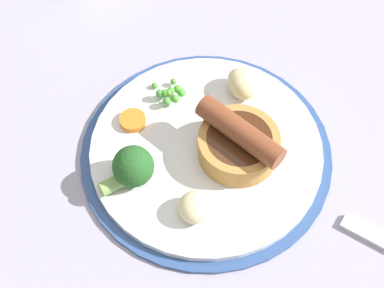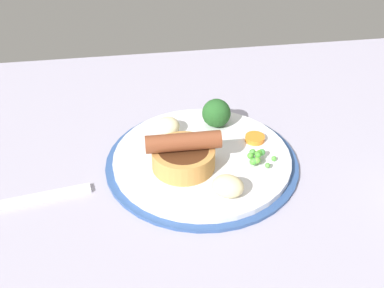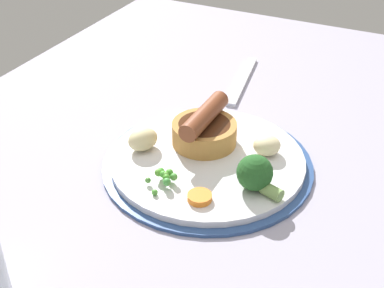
{
  "view_description": "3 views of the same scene",
  "coord_description": "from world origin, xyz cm",
  "px_view_note": "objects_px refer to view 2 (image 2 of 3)",
  "views": [
    {
      "loc": [
        -20.78,
        31.94,
        64.17
      ],
      "look_at": [
        3.12,
        4.87,
        6.36
      ],
      "focal_mm": 60.0,
      "sensor_mm": 36.0,
      "label": 1
    },
    {
      "loc": [
        -7.76,
        -56.66,
        51.15
      ],
      "look_at": [
        1.09,
        4.68,
        5.84
      ],
      "focal_mm": 50.0,
      "sensor_mm": 36.0,
      "label": 2
    },
    {
      "loc": [
        55.07,
        26.76,
        44.6
      ],
      "look_at": [
        3.76,
        1.76,
        6.8
      ],
      "focal_mm": 50.0,
      "sensor_mm": 36.0,
      "label": 3
    }
  ],
  "objects_px": {
    "dinner_plate": "(202,161)",
    "pea_pile": "(258,157)",
    "sausage_pudding": "(183,154)",
    "potato_chunk_0": "(168,126)",
    "broccoli_floret_near": "(216,113)",
    "fork": "(23,201)",
    "potato_chunk_2": "(228,186)",
    "carrot_slice_2": "(255,138)"
  },
  "relations": [
    {
      "from": "broccoli_floret_near",
      "to": "pea_pile",
      "type": "bearing_deg",
      "value": 38.52
    },
    {
      "from": "broccoli_floret_near",
      "to": "carrot_slice_2",
      "type": "distance_m",
      "value": 0.07
    },
    {
      "from": "pea_pile",
      "to": "carrot_slice_2",
      "type": "xyz_separation_m",
      "value": [
        0.01,
        0.05,
        -0.01
      ]
    },
    {
      "from": "dinner_plate",
      "to": "potato_chunk_2",
      "type": "xyz_separation_m",
      "value": [
        0.02,
        -0.09,
        0.02
      ]
    },
    {
      "from": "pea_pile",
      "to": "dinner_plate",
      "type": "bearing_deg",
      "value": 161.61
    },
    {
      "from": "carrot_slice_2",
      "to": "potato_chunk_0",
      "type": "bearing_deg",
      "value": 163.24
    },
    {
      "from": "potato_chunk_0",
      "to": "potato_chunk_2",
      "type": "xyz_separation_m",
      "value": [
        0.06,
        -0.15,
        0.0
      ]
    },
    {
      "from": "potato_chunk_2",
      "to": "dinner_plate",
      "type": "bearing_deg",
      "value": 103.14
    },
    {
      "from": "sausage_pudding",
      "to": "potato_chunk_0",
      "type": "relative_size",
      "value": 2.85
    },
    {
      "from": "dinner_plate",
      "to": "pea_pile",
      "type": "bearing_deg",
      "value": -18.39
    },
    {
      "from": "pea_pile",
      "to": "fork",
      "type": "distance_m",
      "value": 0.32
    },
    {
      "from": "carrot_slice_2",
      "to": "sausage_pudding",
      "type": "bearing_deg",
      "value": -157.59
    },
    {
      "from": "dinner_plate",
      "to": "carrot_slice_2",
      "type": "xyz_separation_m",
      "value": [
        0.08,
        0.03,
        0.01
      ]
    },
    {
      "from": "potato_chunk_0",
      "to": "dinner_plate",
      "type": "bearing_deg",
      "value": -57.78
    },
    {
      "from": "pea_pile",
      "to": "potato_chunk_2",
      "type": "xyz_separation_m",
      "value": [
        -0.05,
        -0.06,
        0.0
      ]
    },
    {
      "from": "potato_chunk_2",
      "to": "fork",
      "type": "relative_size",
      "value": 0.23
    },
    {
      "from": "broccoli_floret_near",
      "to": "potato_chunk_2",
      "type": "distance_m",
      "value": 0.17
    },
    {
      "from": "sausage_pudding",
      "to": "carrot_slice_2",
      "type": "height_order",
      "value": "sausage_pudding"
    },
    {
      "from": "sausage_pudding",
      "to": "fork",
      "type": "bearing_deg",
      "value": -171.85
    },
    {
      "from": "pea_pile",
      "to": "sausage_pudding",
      "type": "bearing_deg",
      "value": 176.54
    },
    {
      "from": "pea_pile",
      "to": "potato_chunk_0",
      "type": "height_order",
      "value": "potato_chunk_0"
    },
    {
      "from": "sausage_pudding",
      "to": "fork",
      "type": "xyz_separation_m",
      "value": [
        -0.22,
        -0.03,
        -0.03
      ]
    },
    {
      "from": "sausage_pudding",
      "to": "potato_chunk_0",
      "type": "height_order",
      "value": "sausage_pudding"
    },
    {
      "from": "sausage_pudding",
      "to": "fork",
      "type": "height_order",
      "value": "sausage_pudding"
    },
    {
      "from": "broccoli_floret_near",
      "to": "fork",
      "type": "height_order",
      "value": "broccoli_floret_near"
    },
    {
      "from": "carrot_slice_2",
      "to": "fork",
      "type": "distance_m",
      "value": 0.34
    },
    {
      "from": "sausage_pudding",
      "to": "carrot_slice_2",
      "type": "relative_size",
      "value": 3.52
    },
    {
      "from": "sausage_pudding",
      "to": "fork",
      "type": "relative_size",
      "value": 0.57
    },
    {
      "from": "sausage_pudding",
      "to": "broccoli_floret_near",
      "type": "distance_m",
      "value": 0.12
    },
    {
      "from": "broccoli_floret_near",
      "to": "potato_chunk_0",
      "type": "relative_size",
      "value": 1.71
    },
    {
      "from": "pea_pile",
      "to": "potato_chunk_0",
      "type": "bearing_deg",
      "value": 142.0
    },
    {
      "from": "carrot_slice_2",
      "to": "potato_chunk_2",
      "type": "bearing_deg",
      "value": -119.41
    },
    {
      "from": "broccoli_floret_near",
      "to": "potato_chunk_0",
      "type": "bearing_deg",
      "value": -63.4
    },
    {
      "from": "potato_chunk_0",
      "to": "fork",
      "type": "distance_m",
      "value": 0.24
    },
    {
      "from": "potato_chunk_0",
      "to": "broccoli_floret_near",
      "type": "bearing_deg",
      "value": 9.22
    },
    {
      "from": "dinner_plate",
      "to": "pea_pile",
      "type": "relative_size",
      "value": 6.55
    },
    {
      "from": "fork",
      "to": "carrot_slice_2",
      "type": "bearing_deg",
      "value": 3.47
    },
    {
      "from": "potato_chunk_0",
      "to": "potato_chunk_2",
      "type": "relative_size",
      "value": 0.86
    },
    {
      "from": "potato_chunk_2",
      "to": "fork",
      "type": "distance_m",
      "value": 0.27
    },
    {
      "from": "broccoli_floret_near",
      "to": "fork",
      "type": "relative_size",
      "value": 0.35
    },
    {
      "from": "potato_chunk_2",
      "to": "fork",
      "type": "height_order",
      "value": "potato_chunk_2"
    },
    {
      "from": "potato_chunk_2",
      "to": "fork",
      "type": "xyz_separation_m",
      "value": [
        -0.27,
        0.04,
        -0.03
      ]
    }
  ]
}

